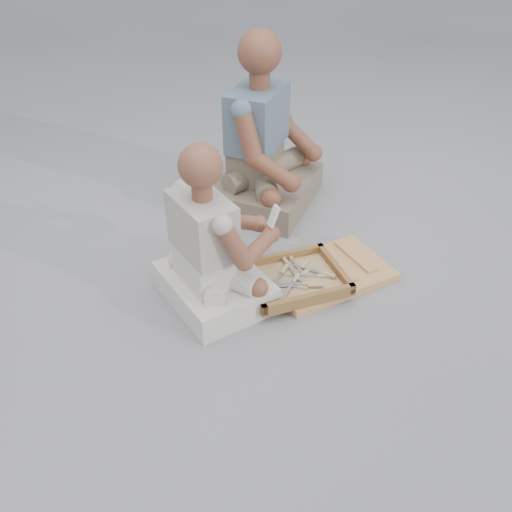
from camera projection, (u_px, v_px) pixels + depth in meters
ground at (303, 321)px, 2.60m from camera, size 60.00×60.00×0.00m
carved_panel at (327, 273)px, 2.86m from camera, size 0.66×0.48×0.04m
tool_tray at (294, 280)px, 2.75m from camera, size 0.55×0.49×0.06m
chisel_0 at (287, 262)px, 2.84m from camera, size 0.07×0.22×0.02m
chisel_1 at (302, 267)px, 2.82m from camera, size 0.20×0.12×0.02m
chisel_2 at (296, 286)px, 2.71m from camera, size 0.13×0.19×0.02m
chisel_3 at (330, 290)px, 2.68m from camera, size 0.11×0.21×0.02m
chisel_4 at (311, 285)px, 2.70m from camera, size 0.19×0.14×0.02m
chisel_5 at (282, 272)px, 2.78m from camera, size 0.20×0.12×0.02m
chisel_6 at (302, 274)px, 2.78m from camera, size 0.22×0.06×0.02m
chisel_7 at (294, 281)px, 2.72m from camera, size 0.20×0.12×0.02m
chisel_8 at (325, 274)px, 2.77m from camera, size 0.12×0.20×0.02m
chisel_9 at (320, 276)px, 2.77m from camera, size 0.18×0.15×0.02m
chisel_10 at (305, 283)px, 2.70m from camera, size 0.18×0.15×0.02m
chisel_11 at (291, 258)px, 2.88m from camera, size 0.07×0.22×0.02m
wood_chip_0 at (301, 236)px, 3.17m from camera, size 0.02×0.02×0.00m
wood_chip_1 at (207, 268)px, 2.92m from camera, size 0.02×0.02×0.00m
wood_chip_2 at (292, 244)px, 3.10m from camera, size 0.02×0.02×0.00m
wood_chip_3 at (314, 301)px, 2.71m from camera, size 0.02×0.02×0.00m
wood_chip_4 at (298, 261)px, 2.98m from camera, size 0.02×0.02×0.00m
wood_chip_5 at (238, 255)px, 3.02m from camera, size 0.02×0.02×0.00m
wood_chip_6 at (295, 282)px, 2.83m from camera, size 0.02×0.02×0.00m
wood_chip_7 at (362, 285)px, 2.81m from camera, size 0.02×0.02×0.00m
wood_chip_8 at (325, 252)px, 3.04m from camera, size 0.02×0.02×0.00m
craftsman at (212, 251)px, 2.58m from camera, size 0.55×0.54×0.80m
companion at (264, 151)px, 3.28m from camera, size 0.82×0.78×1.01m
mobile_phone at (273, 216)px, 2.61m from camera, size 0.06×0.05×0.10m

